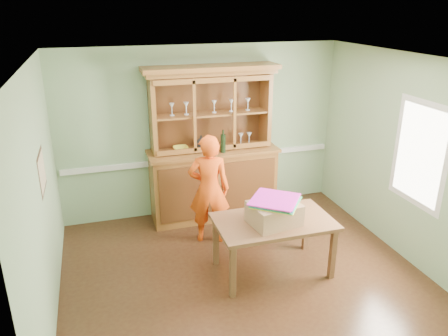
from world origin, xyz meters
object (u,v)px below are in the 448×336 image
object	(u,v)px
person	(209,189)
cardboard_box	(274,213)
china_hutch	(213,166)
dining_table	(274,226)

from	to	relation	value
person	cardboard_box	bearing A→B (deg)	131.58
china_hutch	dining_table	size ratio (longest dim) A/B	1.64
cardboard_box	dining_table	bearing A→B (deg)	65.26
dining_table	person	distance (m)	1.17
dining_table	person	size ratio (longest dim) A/B	0.91
china_hutch	cardboard_box	bearing A→B (deg)	-81.95
china_hutch	dining_table	xyz separation A→B (m)	(0.30, -1.79, -0.20)
china_hutch	cardboard_box	distance (m)	1.88
china_hutch	person	size ratio (longest dim) A/B	1.50
cardboard_box	person	distance (m)	1.21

